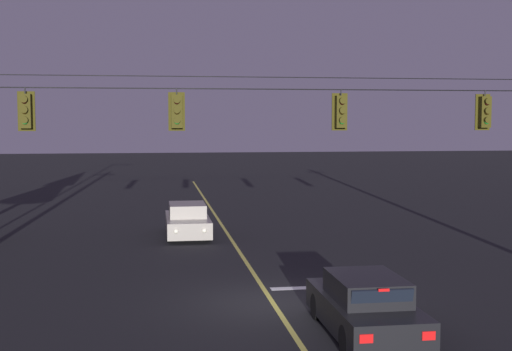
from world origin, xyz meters
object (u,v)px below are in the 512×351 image
(traffic_light_left_inner, at_px, (177,111))
(traffic_light_right_inner, at_px, (485,112))
(traffic_light_leftmost, at_px, (25,111))
(car_waiting_near_lane, at_px, (365,307))
(car_oncoming_lead, at_px, (188,221))
(traffic_light_centre, at_px, (341,112))

(traffic_light_left_inner, xyz_separation_m, traffic_light_right_inner, (9.47, 0.00, 0.00))
(traffic_light_leftmost, relative_size, car_waiting_near_lane, 0.28)
(traffic_light_right_inner, bearing_deg, traffic_light_leftmost, 180.00)
(car_oncoming_lead, bearing_deg, traffic_light_left_inner, -94.47)
(traffic_light_centre, height_order, car_oncoming_lead, traffic_light_centre)
(car_oncoming_lead, bearing_deg, traffic_light_right_inner, -46.30)
(traffic_light_right_inner, height_order, car_oncoming_lead, traffic_light_right_inner)
(traffic_light_left_inner, relative_size, car_oncoming_lead, 0.28)
(traffic_light_leftmost, bearing_deg, traffic_light_right_inner, 0.00)
(traffic_light_leftmost, xyz_separation_m, traffic_light_right_inner, (13.69, 0.00, 0.00))
(traffic_light_left_inner, distance_m, traffic_light_right_inner, 9.47)
(traffic_light_left_inner, bearing_deg, traffic_light_right_inner, 0.00)
(traffic_light_leftmost, height_order, car_waiting_near_lane, traffic_light_leftmost)
(traffic_light_right_inner, distance_m, car_waiting_near_lane, 8.71)
(traffic_light_centre, bearing_deg, traffic_light_right_inner, 0.00)
(traffic_light_centre, distance_m, car_waiting_near_lane, 6.89)
(traffic_light_leftmost, bearing_deg, car_waiting_near_lane, -31.71)
(car_oncoming_lead, bearing_deg, car_waiting_near_lane, -76.73)
(traffic_light_centre, height_order, traffic_light_right_inner, same)
(traffic_light_right_inner, bearing_deg, traffic_light_centre, 180.00)
(car_waiting_near_lane, bearing_deg, traffic_light_right_inner, 43.63)
(traffic_light_left_inner, distance_m, car_oncoming_lead, 10.25)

